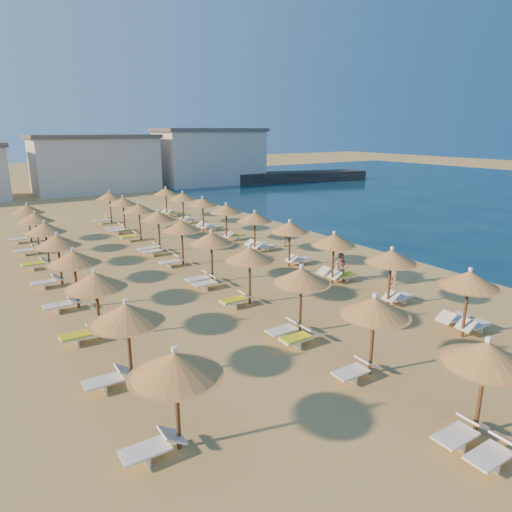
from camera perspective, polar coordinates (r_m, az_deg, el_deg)
ground at (r=22.27m, az=6.21°, el=-5.45°), size 220.00×220.00×0.00m
jetty at (r=71.57m, az=2.23°, el=9.79°), size 30.02×11.59×1.50m
hotel_blocks at (r=64.14m, az=-18.70°, el=10.98°), size 50.13×8.62×8.10m
parasol_row_east at (r=26.87m, az=4.24°, el=3.52°), size 2.40×40.54×2.87m
parasol_row_west at (r=24.17m, az=-5.61°, el=2.12°), size 2.40×40.54×2.87m
parasol_row_inland at (r=23.82m, az=-22.79°, el=0.76°), size 2.40×29.10×2.87m
loungers at (r=25.25m, az=-4.46°, el=-2.02°), size 15.12×39.70×0.66m
beachgoer_c at (r=31.94m, az=3.83°, el=2.59°), size 0.79×1.01×1.60m
beachgoer_a at (r=25.03m, az=16.85°, el=-1.70°), size 0.40×0.60×1.62m
beachgoer_b at (r=24.95m, az=10.60°, el=-1.41°), size 0.87×0.94×1.56m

